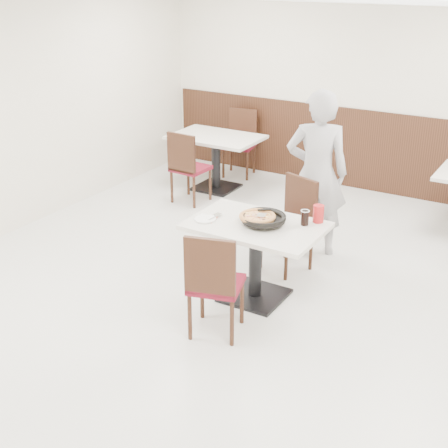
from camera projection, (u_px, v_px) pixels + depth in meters
The scene contains 19 objects.
floor at pixel (236, 294), 5.95m from camera, with size 7.00×7.00×0.00m, color beige.
wall_back at pixel (369, 87), 8.17m from camera, with size 6.00×0.04×2.80m, color silver.
wainscot_back at pixel (363, 150), 8.48m from camera, with size 5.90×0.03×1.10m, color black.
main_table at pixel (255, 261), 5.75m from camera, with size 1.20×0.80×0.75m, color beige, non-canonical shape.
chair_near at pixel (216, 282), 5.18m from camera, with size 0.42×0.42×0.95m, color black, non-canonical shape.
chair_far at pixel (287, 226), 6.26m from camera, with size 0.42×0.42×0.95m, color black, non-canonical shape.
trivet at pixel (257, 223), 5.58m from camera, with size 0.13×0.13×0.04m, color black.
pizza_pan at pixel (263, 220), 5.58m from camera, with size 0.39×0.39×0.01m, color black.
pizza at pixel (257, 218), 5.57m from camera, with size 0.30×0.30×0.02m, color tan.
pizza_server at pixel (262, 215), 5.56m from camera, with size 0.07×0.09×0.00m, color silver.
napkin at pixel (207, 218), 5.73m from camera, with size 0.17×0.17×0.00m, color white.
side_plate at pixel (205, 219), 5.69m from camera, with size 0.20×0.20×0.01m, color white.
fork at pixel (215, 217), 5.70m from camera, with size 0.01×0.16×0.00m, color silver.
cola_glass at pixel (305, 218), 5.56m from camera, with size 0.07×0.07×0.13m, color black.
red_cup at pixel (318, 214), 5.62m from camera, with size 0.10×0.10×0.16m, color #AA1719.
diner_person at pixel (317, 174), 6.48m from camera, with size 0.65×0.42×1.77m, color #A7A6AB.
bg_table_left at pixel (216, 162), 8.55m from camera, with size 1.20×0.80×0.75m, color beige, non-canonical shape.
bg_chair_left_near at pixel (191, 167), 8.05m from camera, with size 0.42×0.42×0.95m, color black, non-canonical shape.
bg_chair_left_far at pixel (239, 144), 9.04m from camera, with size 0.42×0.42×0.95m, color black, non-canonical shape.
Camera 1 is at (2.58, -4.53, 2.94)m, focal length 50.00 mm.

